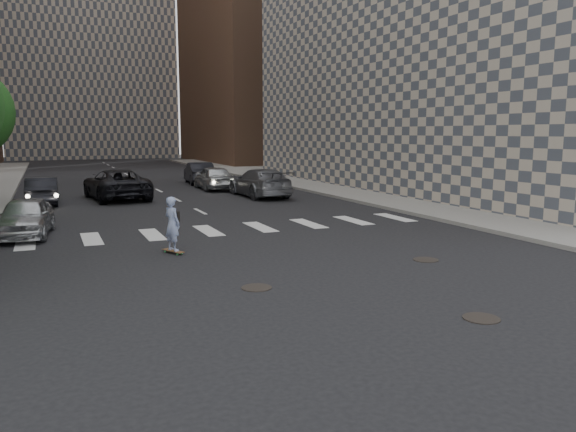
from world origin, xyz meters
The scene contains 14 objects.
ground centered at (0.00, 0.00, 0.00)m, with size 160.00×160.00×0.00m, color black.
sidewalk_right centered at (14.50, 20.00, 0.07)m, with size 13.00×80.00×0.15m, color gray.
building_right centered at (18.49, 18.49, 10.98)m, with size 15.00×33.00×22.00m.
tower_right centered at (20.00, 55.00, 18.00)m, with size 18.00×24.00×36.00m, color brown.
manhole_a centered at (1.20, -2.50, 0.01)m, with size 0.70×0.70×0.02m, color black.
manhole_b centered at (-2.00, 1.20, 0.01)m, with size 0.70×0.70×0.02m, color black.
manhole_c centered at (3.30, 2.00, 0.01)m, with size 0.70×0.70×0.02m, color black.
skateboarder centered at (-2.97, 5.65, 0.88)m, with size 0.59×0.85×1.68m.
silver_sedan centered at (-7.00, 10.38, 0.67)m, with size 1.58×3.94×1.34m, color #B3B6BA.
traffic_car_a centered at (-6.50, 19.50, 0.67)m, with size 1.42×4.09×1.35m, color black.
traffic_car_b centered at (4.54, 18.50, 0.78)m, with size 2.17×5.34×1.55m, color slate.
traffic_car_c centered at (-2.90, 20.37, 0.79)m, with size 2.63×5.71×1.59m, color black.
traffic_car_d centered at (3.25, 23.27, 0.75)m, with size 1.77×4.40×1.50m, color #AFB3B7.
traffic_car_e centered at (3.46, 27.65, 0.75)m, with size 1.58×4.53×1.49m, color black.
Camera 1 is at (-6.25, -10.48, 3.51)m, focal length 35.00 mm.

